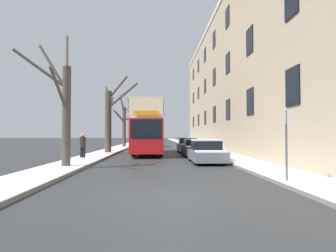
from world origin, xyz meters
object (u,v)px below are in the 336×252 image
Objects in this scene: bare_tree_left_2 at (124,125)px; parked_car_0 at (206,152)px; bare_tree_left_0 at (64,106)px; street_sign_post at (286,142)px; double_decker_bus at (149,126)px; parked_car_2 at (188,145)px; bare_tree_left_1 at (110,117)px; oncoming_van at (149,138)px; pedestrian_left_sidewalk at (83,145)px; parked_car_1 at (195,148)px; bare_tree_left_3 at (131,122)px.

bare_tree_left_2 is 1.52× the size of parked_car_0.
bare_tree_left_2 is (0.36, 24.48, -0.12)m from bare_tree_left_0.
bare_tree_left_0 is at bearing 150.32° from street_sign_post.
double_decker_bus is (3.58, -13.08, -0.52)m from bare_tree_left_2.
parked_car_2 is (0.00, 11.21, 0.01)m from parked_car_0.
bare_tree_left_1 reaches higher than street_sign_post.
street_sign_post is at bearing -29.68° from bare_tree_left_0.
oncoming_van reaches higher than parked_car_2.
parked_car_0 is at bearing -49.91° from bare_tree_left_1.
parked_car_0 is 8.48m from pedestrian_left_sidewalk.
bare_tree_left_2 is at bearing 114.72° from parked_car_1.
double_decker_bus is 2.52× the size of parked_car_0.
street_sign_post is at bearing -85.89° from parked_car_2.
pedestrian_left_sidewalk is (-8.11, -8.74, 0.32)m from parked_car_2.
pedestrian_left_sidewalk is (-8.11, -3.01, 0.35)m from parked_car_1.
street_sign_post is at bearing -80.21° from oncoming_van.
bare_tree_left_2 is at bearing -88.92° from bare_tree_left_3.
bare_tree_left_3 is 29.48m from parked_car_1.
bare_tree_left_3 is 4.57× the size of pedestrian_left_sidewalk.
bare_tree_left_3 reaches higher than oncoming_van.
parked_car_2 is at bearing -54.33° from bare_tree_left_2.
bare_tree_left_1 reaches higher than bare_tree_left_2.
parked_car_0 is (3.77, -8.37, -1.85)m from double_decker_bus.
bare_tree_left_1 reaches higher than oncoming_van.
parked_car_1 is (3.77, -2.89, -1.87)m from double_decker_bus.
bare_tree_left_0 is at bearing -92.15° from bare_tree_left_1.
parked_car_0 is 1.04× the size of parked_car_2.
bare_tree_left_0 reaches higher than double_decker_bus.
bare_tree_left_3 is 1.83× the size of parked_car_0.
double_decker_bus is at bearing 142.59° from parked_car_1.
street_sign_post reaches higher than pedestrian_left_sidewalk.
bare_tree_left_1 reaches higher than pedestrian_left_sidewalk.
pedestrian_left_sidewalk is (-0.84, -6.17, -2.29)m from bare_tree_left_1.
parked_car_2 is at bearing 94.11° from street_sign_post.
bare_tree_left_2 reaches higher than oncoming_van.
pedestrian_left_sidewalk is at bearing -159.62° from parked_car_1.
oncoming_van is at bearing 99.79° from street_sign_post.
parked_car_0 is (7.35, -21.45, -2.37)m from bare_tree_left_2.
bare_tree_left_2 is at bearing 125.67° from parked_car_2.
pedestrian_left_sidewalk reaches higher than parked_car_2.
parked_car_2 is at bearing 90.00° from parked_car_0.
parked_car_2 is (7.27, 2.57, -2.61)m from bare_tree_left_1.
bare_tree_left_1 is 3.90× the size of pedestrian_left_sidewalk.
parked_car_1 is 1.64× the size of street_sign_post.
bare_tree_left_3 is at bearing 98.53° from double_decker_bus.
parked_car_2 is 13.61m from oncoming_van.
bare_tree_left_0 is 1.09× the size of bare_tree_left_2.
street_sign_post is (9.50, -10.69, 0.47)m from pedestrian_left_sidewalk.
double_decker_bus is 2.72× the size of parked_car_1.
bare_tree_left_2 reaches higher than parked_car_0.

